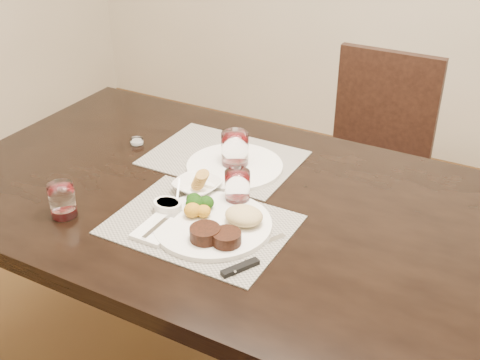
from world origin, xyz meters
The scene contains 14 objects.
dining_table centered at (0.00, 0.00, 0.67)m, with size 2.00×1.00×0.75m.
chair_far centered at (0.00, 0.93, 0.50)m, with size 0.42×0.42×0.90m.
placemat_near centered at (-0.14, -0.16, 0.75)m, with size 0.46×0.34×0.00m, color gray.
placemat_far centered at (-0.28, 0.19, 0.75)m, with size 0.46×0.34×0.00m, color gray.
dinner_plate centered at (-0.10, -0.16, 0.77)m, with size 0.31×0.31×0.06m.
napkin_fork centered at (-0.22, -0.23, 0.76)m, with size 0.09×0.16×0.02m.
steak_knife centered at (0.04, -0.25, 0.76)m, with size 0.08×0.23×0.01m.
cracker_bowl centered at (-0.24, -0.02, 0.77)m, with size 0.14×0.14×0.06m.
sauce_ramekin centered at (-0.25, -0.15, 0.77)m, with size 0.08×0.12×0.06m.
wine_glass_near centered at (-0.11, -0.02, 0.80)m, with size 0.07×0.07×0.10m.
far_plate centered at (-0.21, 0.14, 0.76)m, with size 0.29×0.29×0.01m, color white.
wine_glass_far centered at (-0.22, 0.15, 0.80)m, with size 0.08×0.08×0.11m.
wine_glass_side centered at (-0.49, -0.30, 0.79)m, with size 0.07×0.07×0.09m.
salt_cellar centered at (-0.58, 0.14, 0.76)m, with size 0.04×0.04×0.02m.
Camera 1 is at (0.57, -1.26, 1.64)m, focal length 45.00 mm.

